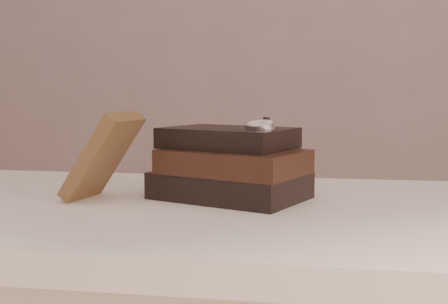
# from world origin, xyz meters

# --- Properties ---
(table) EXTENTS (1.00, 0.60, 0.75)m
(table) POSITION_xyz_m (0.00, 0.35, 0.66)
(table) COLOR white
(table) RESTS_ON ground
(book_stack) EXTENTS (0.27, 0.23, 0.11)m
(book_stack) POSITION_xyz_m (0.10, 0.40, 0.80)
(book_stack) COLOR black
(book_stack) RESTS_ON table
(journal) EXTENTS (0.12, 0.11, 0.14)m
(journal) POSITION_xyz_m (-0.10, 0.35, 0.82)
(journal) COLOR #48301B
(journal) RESTS_ON table
(pocket_watch) EXTENTS (0.06, 0.15, 0.02)m
(pocket_watch) POSITION_xyz_m (0.15, 0.37, 0.87)
(pocket_watch) COLOR silver
(pocket_watch) RESTS_ON book_stack
(eyeglasses) EXTENTS (0.13, 0.14, 0.05)m
(eyeglasses) POSITION_xyz_m (0.05, 0.50, 0.81)
(eyeglasses) COLOR silver
(eyeglasses) RESTS_ON book_stack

